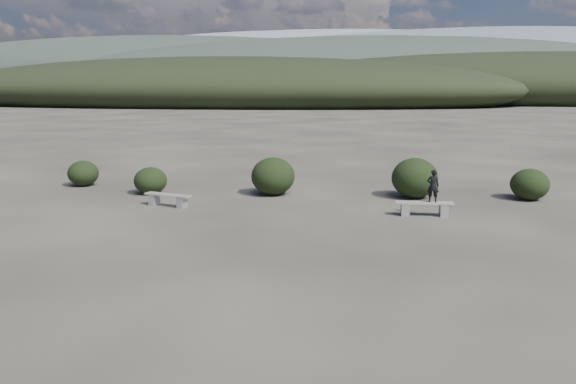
# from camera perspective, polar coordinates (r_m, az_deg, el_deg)

# --- Properties ---
(ground) EXTENTS (1200.00, 1200.00, 0.00)m
(ground) POSITION_cam_1_polar(r_m,az_deg,el_deg) (12.56, -5.12, -7.91)
(ground) COLOR #2F2B25
(ground) RESTS_ON ground
(bench_left) EXTENTS (1.72, 0.81, 0.42)m
(bench_left) POSITION_cam_1_polar(r_m,az_deg,el_deg) (19.12, -12.11, -0.70)
(bench_left) COLOR gray
(bench_left) RESTS_ON ground
(bench_right) EXTENTS (1.78, 0.45, 0.44)m
(bench_right) POSITION_cam_1_polar(r_m,az_deg,el_deg) (17.88, 13.69, -1.54)
(bench_right) COLOR gray
(bench_right) RESTS_ON ground
(seated_person) EXTENTS (0.37, 0.25, 1.02)m
(seated_person) POSITION_cam_1_polar(r_m,az_deg,el_deg) (17.78, 14.51, 0.60)
(seated_person) COLOR black
(seated_person) RESTS_ON bench_right
(shrub_a) EXTENTS (1.22, 1.22, 1.00)m
(shrub_a) POSITION_cam_1_polar(r_m,az_deg,el_deg) (21.41, -13.80, 1.13)
(shrub_a) COLOR black
(shrub_a) RESTS_ON ground
(shrub_b) EXTENTS (1.61, 1.61, 1.38)m
(shrub_b) POSITION_cam_1_polar(r_m,az_deg,el_deg) (20.61, -1.53, 1.61)
(shrub_b) COLOR black
(shrub_b) RESTS_ON ground
(shrub_d) EXTENTS (1.64, 1.64, 1.43)m
(shrub_d) POSITION_cam_1_polar(r_m,az_deg,el_deg) (20.56, 12.74, 1.40)
(shrub_d) COLOR black
(shrub_d) RESTS_ON ground
(shrub_e) EXTENTS (1.32, 1.32, 1.10)m
(shrub_e) POSITION_cam_1_polar(r_m,az_deg,el_deg) (21.50, 23.35, 0.72)
(shrub_e) COLOR black
(shrub_e) RESTS_ON ground
(shrub_f) EXTENTS (1.20, 1.20, 1.02)m
(shrub_f) POSITION_cam_1_polar(r_m,az_deg,el_deg) (23.87, -20.09, 1.80)
(shrub_f) COLOR black
(shrub_f) RESTS_ON ground
(mountain_ridges) EXTENTS (500.00, 400.00, 56.00)m
(mountain_ridges) POSITION_cam_1_polar(r_m,az_deg,el_deg) (350.83, 6.54, 12.10)
(mountain_ridges) COLOR black
(mountain_ridges) RESTS_ON ground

